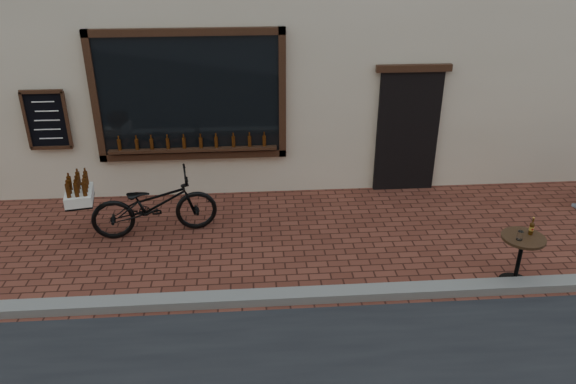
{
  "coord_description": "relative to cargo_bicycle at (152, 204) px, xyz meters",
  "views": [
    {
      "loc": [
        -0.95,
        -5.81,
        4.54
      ],
      "look_at": [
        -0.41,
        1.2,
        1.1
      ],
      "focal_mm": 35.0,
      "sensor_mm": 36.0,
      "label": 1
    }
  ],
  "objects": [
    {
      "name": "bistro_table",
      "position": [
        5.15,
        -1.77,
        0.01
      ],
      "size": [
        0.57,
        0.57,
        0.99
      ],
      "color": "black",
      "rests_on": "ground"
    },
    {
      "name": "kerb",
      "position": [
        2.48,
        -1.92,
        -0.46
      ],
      "size": [
        90.0,
        0.25,
        0.12
      ],
      "primitive_type": "cube",
      "color": "slate",
      "rests_on": "ground"
    },
    {
      "name": "cargo_bicycle",
      "position": [
        0.0,
        0.0,
        0.0
      ],
      "size": [
        2.31,
        1.0,
        1.09
      ],
      "rotation": [
        0.0,
        0.0,
        1.75
      ],
      "color": "black",
      "rests_on": "ground"
    },
    {
      "name": "ground",
      "position": [
        2.48,
        -2.12,
        -0.52
      ],
      "size": [
        90.0,
        90.0,
        0.0
      ],
      "primitive_type": "plane",
      "color": "#55261B",
      "rests_on": "ground"
    }
  ]
}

